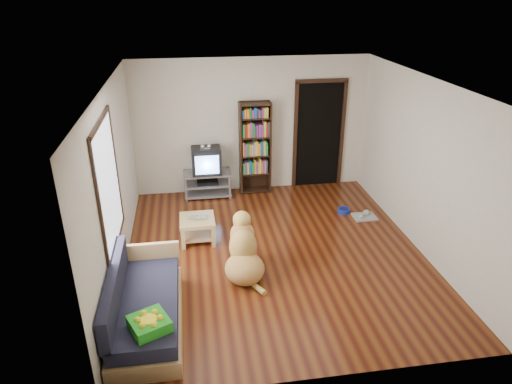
{
  "coord_description": "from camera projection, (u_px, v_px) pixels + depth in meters",
  "views": [
    {
      "loc": [
        -1.21,
        -5.92,
        3.8
      ],
      "look_at": [
        -0.24,
        0.33,
        0.9
      ],
      "focal_mm": 32.0,
      "sensor_mm": 36.0,
      "label": 1
    }
  ],
  "objects": [
    {
      "name": "wall_left",
      "position": [
        114.0,
        185.0,
        6.21
      ],
      "size": [
        0.0,
        5.0,
        5.0
      ],
      "primitive_type": "plane",
      "rotation": [
        1.57,
        0.0,
        1.57
      ],
      "color": "beige",
      "rests_on": "ground"
    },
    {
      "name": "grey_rag",
      "position": [
        364.0,
        217.0,
        8.12
      ],
      "size": [
        0.4,
        0.32,
        0.03
      ],
      "primitive_type": "cube",
      "rotation": [
        0.0,
        0.0,
        0.01
      ],
      "color": "#9F9F9F",
      "rests_on": "ground"
    },
    {
      "name": "wall_right",
      "position": [
        423.0,
        166.0,
        6.84
      ],
      "size": [
        0.0,
        5.0,
        5.0
      ],
      "primitive_type": "plane",
      "rotation": [
        1.57,
        0.0,
        -1.57
      ],
      "color": "beige",
      "rests_on": "ground"
    },
    {
      "name": "sofa",
      "position": [
        143.0,
        308.0,
        5.46
      ],
      "size": [
        0.8,
        1.8,
        0.8
      ],
      "color": "tan",
      "rests_on": "ground"
    },
    {
      "name": "dog_bowl",
      "position": [
        344.0,
        210.0,
        8.29
      ],
      "size": [
        0.22,
        0.22,
        0.08
      ],
      "primitive_type": "cylinder",
      "color": "navy",
      "rests_on": "ground"
    },
    {
      "name": "window",
      "position": [
        109.0,
        186.0,
        5.68
      ],
      "size": [
        0.03,
        1.46,
        1.7
      ],
      "color": "white",
      "rests_on": "wall_left"
    },
    {
      "name": "crt_tv",
      "position": [
        206.0,
        160.0,
        8.67
      ],
      "size": [
        0.55,
        0.52,
        0.58
      ],
      "color": "black",
      "rests_on": "tv_stand"
    },
    {
      "name": "wall_back",
      "position": [
        251.0,
        126.0,
        8.77
      ],
      "size": [
        4.5,
        0.0,
        4.5
      ],
      "primitive_type": "plane",
      "rotation": [
        1.57,
        0.0,
        0.0
      ],
      "color": "beige",
      "rests_on": "ground"
    },
    {
      "name": "green_cushion",
      "position": [
        149.0,
        324.0,
        4.88
      ],
      "size": [
        0.51,
        0.51,
        0.13
      ],
      "primitive_type": "cube",
      "rotation": [
        0.0,
        0.0,
        0.44
      ],
      "color": "#2B991C",
      "rests_on": "sofa"
    },
    {
      "name": "laptop",
      "position": [
        197.0,
        219.0,
        7.21
      ],
      "size": [
        0.34,
        0.24,
        0.02
      ],
      "primitive_type": "imported",
      "rotation": [
        0.0,
        0.0,
        -0.15
      ],
      "color": "silver",
      "rests_on": "coffee_table"
    },
    {
      "name": "doorway",
      "position": [
        319.0,
        132.0,
        9.02
      ],
      "size": [
        1.03,
        0.05,
        2.19
      ],
      "color": "black",
      "rests_on": "wall_back"
    },
    {
      "name": "wall_front",
      "position": [
        327.0,
        276.0,
        4.28
      ],
      "size": [
        4.5,
        0.0,
        4.5
      ],
      "primitive_type": "plane",
      "rotation": [
        -1.57,
        0.0,
        0.0
      ],
      "color": "beige",
      "rests_on": "ground"
    },
    {
      "name": "ground",
      "position": [
        275.0,
        253.0,
        7.07
      ],
      "size": [
        5.0,
        5.0,
        0.0
      ],
      "primitive_type": "plane",
      "color": "#5E2C10",
      "rests_on": "ground"
    },
    {
      "name": "coffee_table",
      "position": [
        197.0,
        225.0,
        7.29
      ],
      "size": [
        0.55,
        0.55,
        0.4
      ],
      "color": "tan",
      "rests_on": "ground"
    },
    {
      "name": "ceiling",
      "position": [
        278.0,
        84.0,
        5.98
      ],
      "size": [
        5.0,
        5.0,
        0.0
      ],
      "primitive_type": "plane",
      "rotation": [
        3.14,
        0.0,
        0.0
      ],
      "color": "white",
      "rests_on": "ground"
    },
    {
      "name": "tv_stand",
      "position": [
        207.0,
        183.0,
        8.85
      ],
      "size": [
        0.9,
        0.45,
        0.5
      ],
      "color": "#99999E",
      "rests_on": "ground"
    },
    {
      "name": "dog",
      "position": [
        244.0,
        253.0,
        6.44
      ],
      "size": [
        0.58,
        1.09,
        0.9
      ],
      "color": "tan",
      "rests_on": "ground"
    },
    {
      "name": "bookshelf",
      "position": [
        255.0,
        143.0,
        8.76
      ],
      "size": [
        0.6,
        0.3,
        1.8
      ],
      "color": "black",
      "rests_on": "ground"
    }
  ]
}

